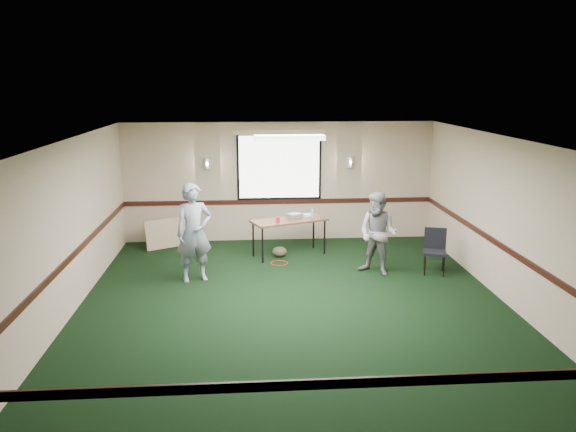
{
  "coord_description": "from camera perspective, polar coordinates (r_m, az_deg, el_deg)",
  "views": [
    {
      "loc": [
        -0.73,
        -8.53,
        3.56
      ],
      "look_at": [
        0.0,
        1.3,
        1.2
      ],
      "focal_mm": 35.0,
      "sensor_mm": 36.0,
      "label": 1
    }
  ],
  "objects": [
    {
      "name": "projector",
      "position": [
        11.81,
        0.66,
        0.04
      ],
      "size": [
        0.35,
        0.34,
        0.09
      ],
      "primitive_type": "cube",
      "rotation": [
        0.0,
        0.0,
        0.67
      ],
      "color": "#96969E",
      "rests_on": "folding_table"
    },
    {
      "name": "ground",
      "position": [
        9.27,
        0.6,
        -9.12
      ],
      "size": [
        8.0,
        8.0,
        0.0
      ],
      "primitive_type": "plane",
      "color": "black",
      "rests_on": "ground"
    },
    {
      "name": "red_cup",
      "position": [
        11.42,
        -1.02,
        -0.37
      ],
      "size": [
        0.07,
        0.07,
        0.11
      ],
      "primitive_type": "cylinder",
      "color": "red",
      "rests_on": "folding_table"
    },
    {
      "name": "duffel_bag",
      "position": [
        11.73,
        -0.88,
        -3.65
      ],
      "size": [
        0.32,
        0.25,
        0.22
      ],
      "primitive_type": "ellipsoid",
      "rotation": [
        0.0,
        0.0,
        -0.05
      ],
      "color": "#403F24",
      "rests_on": "ground"
    },
    {
      "name": "conference_chair",
      "position": [
        11.07,
        14.7,
        -3.07
      ],
      "size": [
        0.52,
        0.53,
        0.85
      ],
      "rotation": [
        0.0,
        0.0,
        -0.29
      ],
      "color": "black",
      "rests_on": "ground"
    },
    {
      "name": "folding_table",
      "position": [
        11.68,
        0.11,
        -0.62
      ],
      "size": [
        1.67,
        1.14,
        0.77
      ],
      "rotation": [
        0.0,
        0.0,
        0.37
      ],
      "color": "#5C321A",
      "rests_on": "ground"
    },
    {
      "name": "folded_table",
      "position": [
        12.66,
        -11.6,
        -1.64
      ],
      "size": [
        1.19,
        0.77,
        0.64
      ],
      "primitive_type": "cube",
      "rotation": [
        -0.21,
        0.0,
        0.5
      ],
      "color": "tan",
      "rests_on": "ground"
    },
    {
      "name": "game_console",
      "position": [
        11.93,
        2.03,
        0.09
      ],
      "size": [
        0.24,
        0.21,
        0.05
      ],
      "primitive_type": "cube",
      "rotation": [
        0.0,
        0.0,
        0.25
      ],
      "color": "white",
      "rests_on": "folding_table"
    },
    {
      "name": "cable_coil",
      "position": [
        11.33,
        -0.88,
        -4.8
      ],
      "size": [
        0.45,
        0.45,
        0.02
      ],
      "primitive_type": "torus",
      "rotation": [
        0.0,
        0.0,
        -0.33
      ],
      "color": "red",
      "rests_on": "ground"
    },
    {
      "name": "room_shell",
      "position": [
        10.86,
        -0.32,
        2.96
      ],
      "size": [
        8.0,
        8.02,
        8.0
      ],
      "color": "#C4A98D",
      "rests_on": "ground"
    },
    {
      "name": "person_right",
      "position": [
        10.65,
        9.11,
        -1.79
      ],
      "size": [
        0.97,
        0.95,
        1.58
      ],
      "primitive_type": "imported",
      "rotation": [
        0.0,
        0.0,
        -0.68
      ],
      "color": "#6E86AC",
      "rests_on": "ground"
    },
    {
      "name": "person_left",
      "position": [
        10.29,
        -9.53,
        -1.69
      ],
      "size": [
        0.76,
        0.62,
        1.81
      ],
      "primitive_type": "imported",
      "rotation": [
        0.0,
        0.0,
        0.32
      ],
      "color": "#425B92",
      "rests_on": "ground"
    },
    {
      "name": "water_bottle",
      "position": [
        11.81,
        2.49,
        0.25
      ],
      "size": [
        0.05,
        0.05,
        0.18
      ],
      "primitive_type": "cylinder",
      "color": "#85C3DA",
      "rests_on": "folding_table"
    }
  ]
}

